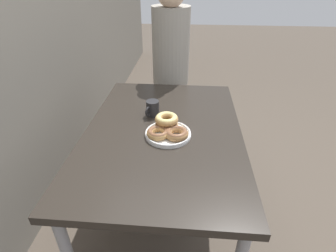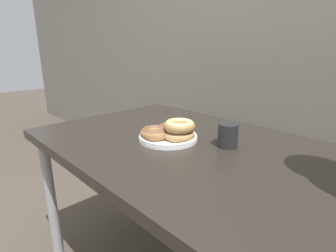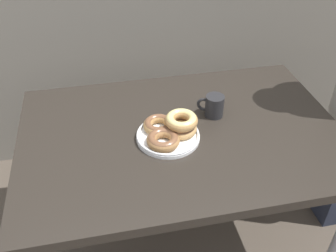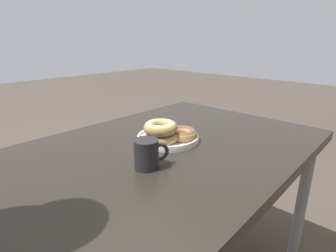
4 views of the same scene
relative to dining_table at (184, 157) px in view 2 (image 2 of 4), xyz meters
name	(u,v)px [view 2 (image 2 of 4)]	position (x,y,z in m)	size (l,w,h in m)	color
wall_back	(287,8)	(0.00, 0.84, 0.65)	(8.00, 0.05, 2.60)	slate
dining_table	(184,157)	(0.00, 0.00, 0.00)	(1.28, 0.86, 0.72)	#28231E
donut_plate	(170,132)	(-0.05, -0.03, 0.10)	(0.27, 0.25, 0.09)	white
coffee_mug	(227,135)	(0.15, 0.08, 0.12)	(0.11, 0.08, 0.09)	#232326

